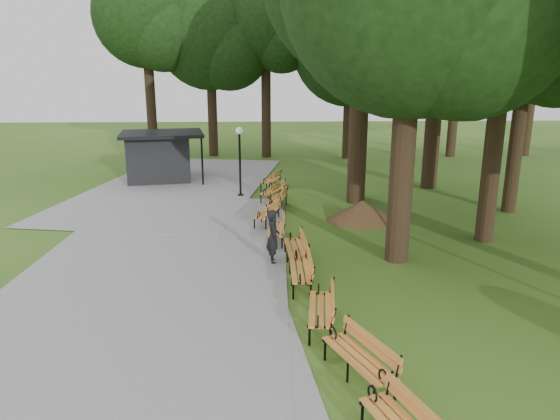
{
  "coord_description": "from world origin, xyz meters",
  "views": [
    {
      "loc": [
        -0.82,
        -11.22,
        5.47
      ],
      "look_at": [
        -0.14,
        4.97,
        1.1
      ],
      "focal_mm": 32.34,
      "sensor_mm": 36.0,
      "label": 1
    }
  ],
  "objects_px": {
    "bench_5": "(276,229)",
    "lamp_post": "(240,147)",
    "bench_8": "(273,191)",
    "person": "(273,237)",
    "bench_1": "(358,358)",
    "bench_4": "(295,248)",
    "bench_6": "(267,212)",
    "dirt_mound": "(362,211)",
    "lawn_tree_5": "(530,30)",
    "bench_2": "(320,309)",
    "bench_7": "(277,199)",
    "lawn_tree_4": "(442,10)",
    "kiosk": "(159,156)",
    "bench_3": "(300,271)",
    "bench_9": "(271,180)"
  },
  "relations": [
    {
      "from": "kiosk",
      "to": "bench_5",
      "type": "bearing_deg",
      "value": -70.81
    },
    {
      "from": "lamp_post",
      "to": "lawn_tree_4",
      "type": "height_order",
      "value": "lawn_tree_4"
    },
    {
      "from": "bench_4",
      "to": "bench_7",
      "type": "distance_m",
      "value": 6.16
    },
    {
      "from": "lamp_post",
      "to": "lawn_tree_4",
      "type": "distance_m",
      "value": 11.19
    },
    {
      "from": "bench_3",
      "to": "bench_6",
      "type": "height_order",
      "value": "same"
    },
    {
      "from": "bench_2",
      "to": "bench_5",
      "type": "distance_m",
      "value": 6.07
    },
    {
      "from": "bench_7",
      "to": "lawn_tree_4",
      "type": "relative_size",
      "value": 0.16
    },
    {
      "from": "bench_4",
      "to": "bench_6",
      "type": "xyz_separation_m",
      "value": [
        -0.76,
        4.07,
        0.0
      ]
    },
    {
      "from": "bench_6",
      "to": "lamp_post",
      "type": "bearing_deg",
      "value": -146.97
    },
    {
      "from": "bench_4",
      "to": "bench_9",
      "type": "relative_size",
      "value": 1.0
    },
    {
      "from": "bench_5",
      "to": "lamp_post",
      "type": "bearing_deg",
      "value": -164.25
    },
    {
      "from": "lawn_tree_4",
      "to": "person",
      "type": "bearing_deg",
      "value": -128.64
    },
    {
      "from": "kiosk",
      "to": "bench_6",
      "type": "bearing_deg",
      "value": -66.21
    },
    {
      "from": "lawn_tree_5",
      "to": "bench_4",
      "type": "bearing_deg",
      "value": -149.55
    },
    {
      "from": "lamp_post",
      "to": "bench_1",
      "type": "distance_m",
      "value": 14.99
    },
    {
      "from": "bench_1",
      "to": "bench_5",
      "type": "xyz_separation_m",
      "value": [
        -1.23,
        8.05,
        0.0
      ]
    },
    {
      "from": "lamp_post",
      "to": "bench_4",
      "type": "bearing_deg",
      "value": -77.4
    },
    {
      "from": "bench_3",
      "to": "bench_8",
      "type": "distance_m",
      "value": 9.53
    },
    {
      "from": "kiosk",
      "to": "bench_8",
      "type": "height_order",
      "value": "kiosk"
    },
    {
      "from": "bench_6",
      "to": "bench_3",
      "type": "bearing_deg",
      "value": 26.27
    },
    {
      "from": "bench_3",
      "to": "bench_4",
      "type": "relative_size",
      "value": 1.0
    },
    {
      "from": "bench_2",
      "to": "bench_3",
      "type": "distance_m",
      "value": 2.29
    },
    {
      "from": "bench_7",
      "to": "lawn_tree_4",
      "type": "bearing_deg",
      "value": 132.7
    },
    {
      "from": "lawn_tree_4",
      "to": "bench_9",
      "type": "bearing_deg",
      "value": 179.49
    },
    {
      "from": "bench_8",
      "to": "lawn_tree_5",
      "type": "relative_size",
      "value": 0.19
    },
    {
      "from": "bench_4",
      "to": "bench_6",
      "type": "distance_m",
      "value": 4.14
    },
    {
      "from": "bench_3",
      "to": "bench_7",
      "type": "height_order",
      "value": "same"
    },
    {
      "from": "kiosk",
      "to": "bench_2",
      "type": "relative_size",
      "value": 2.17
    },
    {
      "from": "bench_4",
      "to": "bench_8",
      "type": "bearing_deg",
      "value": -178.71
    },
    {
      "from": "bench_8",
      "to": "dirt_mound",
      "type": "bearing_deg",
      "value": 67.79
    },
    {
      "from": "kiosk",
      "to": "bench_3",
      "type": "distance_m",
      "value": 15.52
    },
    {
      "from": "dirt_mound",
      "to": "bench_5",
      "type": "height_order",
      "value": "bench_5"
    },
    {
      "from": "lamp_post",
      "to": "bench_4",
      "type": "relative_size",
      "value": 1.68
    },
    {
      "from": "lamp_post",
      "to": "bench_4",
      "type": "xyz_separation_m",
      "value": [
        1.91,
        -8.56,
        -1.85
      ]
    },
    {
      "from": "bench_7",
      "to": "lawn_tree_5",
      "type": "bearing_deg",
      "value": 101.49
    },
    {
      "from": "lawn_tree_4",
      "to": "bench_4",
      "type": "bearing_deg",
      "value": -126.38
    },
    {
      "from": "person",
      "to": "bench_9",
      "type": "relative_size",
      "value": 0.86
    },
    {
      "from": "bench_1",
      "to": "bench_5",
      "type": "relative_size",
      "value": 1.0
    },
    {
      "from": "bench_1",
      "to": "bench_2",
      "type": "distance_m",
      "value": 2.07
    },
    {
      "from": "person",
      "to": "bench_5",
      "type": "distance_m",
      "value": 2.03
    },
    {
      "from": "bench_8",
      "to": "bench_5",
      "type": "bearing_deg",
      "value": 23.28
    },
    {
      "from": "lamp_post",
      "to": "bench_7",
      "type": "xyz_separation_m",
      "value": [
        1.59,
        -2.4,
        -1.85
      ]
    },
    {
      "from": "bench_6",
      "to": "bench_9",
      "type": "distance_m",
      "value": 6.06
    },
    {
      "from": "lawn_tree_5",
      "to": "kiosk",
      "type": "bearing_deg",
      "value": 155.92
    },
    {
      "from": "dirt_mound",
      "to": "bench_6",
      "type": "xyz_separation_m",
      "value": [
        -3.66,
        -0.21,
        0.03
      ]
    },
    {
      "from": "bench_1",
      "to": "bench_9",
      "type": "distance_m",
      "value": 16.25
    },
    {
      "from": "bench_5",
      "to": "bench_6",
      "type": "distance_m",
      "value": 2.13
    },
    {
      "from": "bench_2",
      "to": "bench_6",
      "type": "distance_m",
      "value": 8.2
    },
    {
      "from": "bench_1",
      "to": "lawn_tree_4",
      "type": "relative_size",
      "value": 0.16
    },
    {
      "from": "bench_7",
      "to": "bench_8",
      "type": "xyz_separation_m",
      "value": [
        -0.12,
        1.58,
        0.0
      ]
    }
  ]
}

